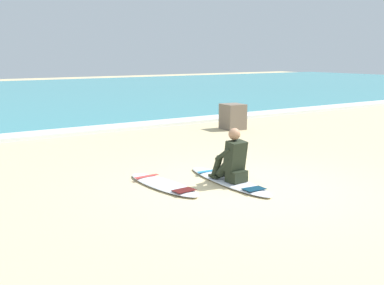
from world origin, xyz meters
name	(u,v)px	position (x,y,z in m)	size (l,w,h in m)	color
ground_plane	(246,188)	(0.00, 0.00, 0.00)	(80.00, 80.00, 0.00)	beige
breaking_foam	(86,130)	(0.00, 7.26, 0.06)	(80.00, 0.90, 0.11)	white
surfboard_main	(228,181)	(-0.04, 0.44, 0.04)	(0.68, 2.42, 0.08)	silver
surfer_seated	(232,160)	(-0.07, 0.31, 0.44)	(0.40, 0.72, 0.95)	black
surfboard_spare_near	(163,184)	(-1.15, 0.89, 0.04)	(0.63, 1.96, 0.08)	silver
shoreline_rock	(233,117)	(3.96, 5.29, 0.39)	(0.61, 0.66, 0.78)	#756656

